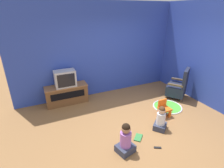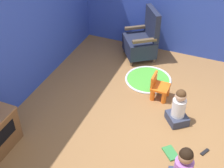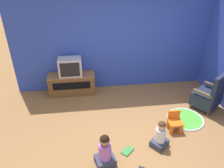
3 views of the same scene
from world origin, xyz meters
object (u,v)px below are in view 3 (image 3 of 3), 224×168
at_px(book, 128,151).
at_px(child_watching_left, 160,136).
at_px(black_armchair, 209,95).
at_px(remote_control, 143,168).
at_px(yellow_kid_chair, 175,123).
at_px(child_watching_center, 105,152).
at_px(tv_cabinet, 72,84).
at_px(television, 70,67).

bearing_deg(book, child_watching_left, -37.38).
distance_m(black_armchair, remote_control, 2.56).
xyz_separation_m(yellow_kid_chair, child_watching_center, (-1.57, -0.72, 0.11)).
distance_m(child_watching_center, remote_control, 0.74).
xyz_separation_m(child_watching_center, book, (0.46, 0.23, -0.28)).
xyz_separation_m(tv_cabinet, television, (0.00, -0.02, 0.51)).
xyz_separation_m(black_armchair, child_watching_left, (-1.54, -1.07, -0.11)).
relative_size(book, remote_control, 1.82).
xyz_separation_m(black_armchair, child_watching_center, (-2.65, -1.37, -0.08)).
bearing_deg(book, tv_cabinet, 72.26).
height_order(television, yellow_kid_chair, television).
bearing_deg(black_armchair, child_watching_center, -8.24).
relative_size(tv_cabinet, yellow_kid_chair, 2.86).
xyz_separation_m(tv_cabinet, child_watching_left, (1.75, -2.20, -0.03)).
bearing_deg(remote_control, television, -35.60).
bearing_deg(tv_cabinet, remote_control, -64.26).
height_order(tv_cabinet, yellow_kid_chair, tv_cabinet).
distance_m(black_armchair, child_watching_left, 1.88).
relative_size(television, book, 2.12).
bearing_deg(television, child_watching_left, -51.13).
height_order(television, child_watching_left, television).
relative_size(child_watching_left, child_watching_center, 0.91).
xyz_separation_m(tv_cabinet, book, (1.10, -2.27, -0.28)).
relative_size(tv_cabinet, black_armchair, 1.25).
bearing_deg(child_watching_left, yellow_kid_chair, 3.36).
distance_m(tv_cabinet, television, 0.51).
height_order(yellow_kid_chair, child_watching_center, child_watching_center).
bearing_deg(yellow_kid_chair, black_armchair, 31.86).
bearing_deg(child_watching_center, child_watching_left, 0.42).
distance_m(child_watching_left, book, 0.70).
distance_m(television, child_watching_center, 2.61).
xyz_separation_m(tv_cabinet, child_watching_center, (0.65, -2.50, -0.01)).
height_order(black_armchair, book, black_armchair).
distance_m(tv_cabinet, remote_control, 3.01).
bearing_deg(black_armchair, book, -8.04).
height_order(child_watching_left, book, child_watching_left).
distance_m(child_watching_center, book, 0.58).
bearing_deg(yellow_kid_chair, remote_control, -134.13).
bearing_deg(television, child_watching_center, -75.29).
bearing_deg(child_watching_center, remote_control, -31.94).
distance_m(television, remote_control, 3.08).
distance_m(yellow_kid_chair, child_watching_center, 1.72).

